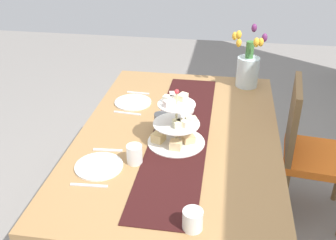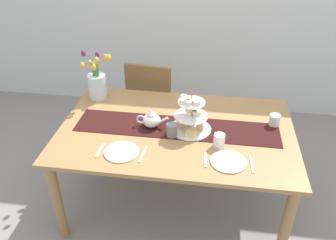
{
  "view_description": "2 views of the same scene",
  "coord_description": "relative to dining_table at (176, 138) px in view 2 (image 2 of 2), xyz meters",
  "views": [
    {
      "loc": [
        1.85,
        0.23,
        1.83
      ],
      "look_at": [
        -0.09,
        -0.07,
        0.75
      ],
      "focal_mm": 42.46,
      "sensor_mm": 36.0,
      "label": 1
    },
    {
      "loc": [
        0.24,
        -2.08,
        2.13
      ],
      "look_at": [
        -0.05,
        -0.05,
        0.82
      ],
      "focal_mm": 37.08,
      "sensor_mm": 36.0,
      "label": 2
    }
  ],
  "objects": [
    {
      "name": "ground_plane",
      "position": [
        0.0,
        0.0,
        -0.64
      ],
      "size": [
        8.0,
        8.0,
        0.0
      ],
      "primitive_type": "plane",
      "color": "gray"
    },
    {
      "name": "dining_table",
      "position": [
        0.0,
        0.0,
        0.0
      ],
      "size": [
        1.69,
        1.08,
        0.72
      ],
      "color": "#A37747",
      "rests_on": "ground_plane"
    },
    {
      "name": "chair_left",
      "position": [
        -0.33,
        0.77,
        -0.13
      ],
      "size": [
        0.46,
        0.46,
        0.91
      ],
      "color": "brown",
      "rests_on": "ground_plane"
    },
    {
      "name": "table_runner",
      "position": [
        0.0,
        0.01,
        0.09
      ],
      "size": [
        1.48,
        0.3,
        0.0
      ],
      "primitive_type": "cube",
      "color": "black",
      "rests_on": "dining_table"
    },
    {
      "name": "tiered_cake_stand",
      "position": [
        0.1,
        -0.0,
        0.18
      ],
      "size": [
        0.3,
        0.3,
        0.3
      ],
      "color": "beige",
      "rests_on": "table_runner"
    },
    {
      "name": "teapot",
      "position": [
        -0.18,
        0.0,
        0.15
      ],
      "size": [
        0.24,
        0.13,
        0.14
      ],
      "color": "white",
      "rests_on": "table_runner"
    },
    {
      "name": "tulip_vase",
      "position": [
        -0.71,
        0.37,
        0.22
      ],
      "size": [
        0.24,
        0.23,
        0.41
      ],
      "color": "silver",
      "rests_on": "dining_table"
    },
    {
      "name": "cream_jug",
      "position": [
        0.71,
        0.15,
        0.13
      ],
      "size": [
        0.08,
        0.08,
        0.08
      ],
      "primitive_type": "cylinder",
      "color": "white",
      "rests_on": "dining_table"
    },
    {
      "name": "dinner_plate_left",
      "position": [
        -0.32,
        -0.33,
        0.09
      ],
      "size": [
        0.23,
        0.23,
        0.01
      ],
      "primitive_type": "cylinder",
      "color": "white",
      "rests_on": "dining_table"
    },
    {
      "name": "fork_left",
      "position": [
        -0.47,
        -0.33,
        0.09
      ],
      "size": [
        0.02,
        0.15,
        0.01
      ],
      "primitive_type": "cube",
      "rotation": [
        0.0,
        0.0,
        -0.05
      ],
      "color": "silver",
      "rests_on": "dining_table"
    },
    {
      "name": "knife_left",
      "position": [
        -0.18,
        -0.33,
        0.09
      ],
      "size": [
        0.03,
        0.17,
        0.01
      ],
      "primitive_type": "cube",
      "rotation": [
        0.0,
        0.0,
        -0.09
      ],
      "color": "silver",
      "rests_on": "dining_table"
    },
    {
      "name": "dinner_plate_right",
      "position": [
        0.37,
        -0.33,
        0.09
      ],
      "size": [
        0.23,
        0.23,
        0.01
      ],
      "primitive_type": "cylinder",
      "color": "white",
      "rests_on": "dining_table"
    },
    {
      "name": "fork_right",
      "position": [
        0.23,
        -0.33,
        0.09
      ],
      "size": [
        0.03,
        0.15,
        0.01
      ],
      "primitive_type": "cube",
      "rotation": [
        0.0,
        0.0,
        0.07
      ],
      "color": "silver",
      "rests_on": "dining_table"
    },
    {
      "name": "knife_right",
      "position": [
        0.52,
        -0.33,
        0.09
      ],
      "size": [
        0.02,
        0.17,
        0.01
      ],
      "primitive_type": "cube",
      "rotation": [
        0.0,
        0.0,
        0.06
      ],
      "color": "silver",
      "rests_on": "dining_table"
    },
    {
      "name": "mug_grey",
      "position": [
        -0.02,
        -0.1,
        0.14
      ],
      "size": [
        0.08,
        0.08,
        0.09
      ],
      "primitive_type": "cylinder",
      "color": "slate",
      "rests_on": "table_runner"
    },
    {
      "name": "mug_white_text",
      "position": [
        0.31,
        -0.17,
        0.13
      ],
      "size": [
        0.08,
        0.08,
        0.09
      ],
      "primitive_type": "cylinder",
      "color": "white",
      "rests_on": "dining_table"
    }
  ]
}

